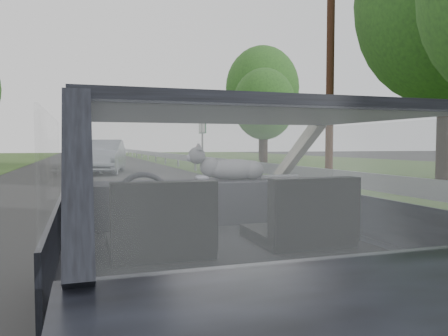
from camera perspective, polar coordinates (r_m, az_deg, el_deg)
subject_car at (r=2.61m, az=-0.53°, el=-8.87°), size 1.80×4.00×1.45m
dashboard at (r=3.18m, az=-3.92°, el=-4.43°), size 1.58×0.45×0.30m
driver_seat at (r=2.21m, az=-8.25°, el=-6.99°), size 0.50×0.72×0.42m
passenger_seat at (r=2.47m, az=10.47°, el=-5.94°), size 0.50×0.72×0.42m
steering_wheel at (r=2.81m, az=-10.41°, el=-4.02°), size 0.36×0.36×0.04m
cat at (r=3.26m, az=1.22°, el=-0.01°), size 0.63×0.25×0.27m
guardrail at (r=13.44m, az=4.17°, el=0.14°), size 0.05×90.00×0.32m
other_car at (r=20.11m, az=-15.54°, el=1.48°), size 2.58×4.78×1.49m
highway_sign at (r=24.04m, az=-2.84°, el=3.00°), size 0.22×1.00×2.48m
utility_pole at (r=16.29m, az=13.71°, el=13.55°), size 0.36×0.36×8.50m
tree_1 at (r=17.54m, az=27.13°, el=14.29°), size 8.11×8.11×9.56m
tree_2 at (r=26.92m, az=5.24°, el=6.49°), size 4.56×4.56×5.75m
tree_3 at (r=35.71m, az=5.01°, el=8.20°), size 6.42×6.42×8.93m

